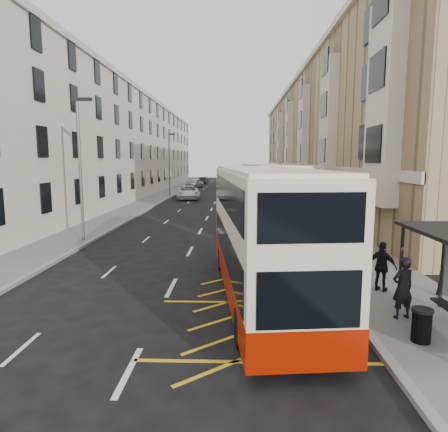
{
  "coord_description": "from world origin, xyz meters",
  "views": [
    {
      "loc": [
        2.42,
        -10.36,
        4.73
      ],
      "look_at": [
        1.83,
        8.53,
        2.08
      ],
      "focal_mm": 32.0,
      "sensor_mm": 36.0,
      "label": 1
    }
  ],
  "objects_px": {
    "pedestrian_far": "(382,267)",
    "white_van": "(188,192)",
    "street_lamp_near": "(81,162)",
    "litter_bin": "(422,325)",
    "street_lamp_far": "(170,161)",
    "car_red": "(251,181)",
    "car_silver": "(194,183)",
    "double_decker_rear": "(270,198)",
    "pedestrian_near": "(403,288)",
    "car_dark": "(203,180)",
    "double_decker_front": "(263,233)"
  },
  "relations": [
    {
      "from": "street_lamp_near",
      "to": "street_lamp_far",
      "type": "height_order",
      "value": "same"
    },
    {
      "from": "double_decker_rear",
      "to": "white_van",
      "type": "distance_m",
      "value": 23.89
    },
    {
      "from": "litter_bin",
      "to": "pedestrian_near",
      "type": "relative_size",
      "value": 0.48
    },
    {
      "from": "pedestrian_near",
      "to": "pedestrian_far",
      "type": "relative_size",
      "value": 1.04
    },
    {
      "from": "litter_bin",
      "to": "car_dark",
      "type": "height_order",
      "value": "car_dark"
    },
    {
      "from": "car_dark",
      "to": "car_red",
      "type": "xyz_separation_m",
      "value": [
        9.52,
        -3.83,
        0.14
      ]
    },
    {
      "from": "litter_bin",
      "to": "pedestrian_near",
      "type": "distance_m",
      "value": 1.62
    },
    {
      "from": "pedestrian_far",
      "to": "white_van",
      "type": "bearing_deg",
      "value": -32.4
    },
    {
      "from": "street_lamp_far",
      "to": "car_red",
      "type": "relative_size",
      "value": 1.45
    },
    {
      "from": "car_silver",
      "to": "double_decker_front",
      "type": "bearing_deg",
      "value": -63.65
    },
    {
      "from": "pedestrian_far",
      "to": "car_dark",
      "type": "xyz_separation_m",
      "value": [
        -11.87,
        66.75,
        -0.37
      ]
    },
    {
      "from": "pedestrian_far",
      "to": "car_silver",
      "type": "relative_size",
      "value": 0.38
    },
    {
      "from": "pedestrian_near",
      "to": "car_red",
      "type": "height_order",
      "value": "pedestrian_near"
    },
    {
      "from": "street_lamp_far",
      "to": "pedestrian_far",
      "type": "height_order",
      "value": "street_lamp_far"
    },
    {
      "from": "street_lamp_near",
      "to": "double_decker_rear",
      "type": "xyz_separation_m",
      "value": [
        10.99,
        3.77,
        -2.38
      ]
    },
    {
      "from": "car_dark",
      "to": "car_red",
      "type": "distance_m",
      "value": 10.26
    },
    {
      "from": "street_lamp_near",
      "to": "pedestrian_far",
      "type": "bearing_deg",
      "value": -31.74
    },
    {
      "from": "pedestrian_far",
      "to": "car_dark",
      "type": "bearing_deg",
      "value": -39.97
    },
    {
      "from": "car_silver",
      "to": "car_red",
      "type": "xyz_separation_m",
      "value": [
        9.96,
        8.66,
        0.02
      ]
    },
    {
      "from": "car_silver",
      "to": "car_red",
      "type": "relative_size",
      "value": 0.83
    },
    {
      "from": "street_lamp_far",
      "to": "double_decker_front",
      "type": "distance_m",
      "value": 40.27
    },
    {
      "from": "pedestrian_near",
      "to": "car_dark",
      "type": "relative_size",
      "value": 0.45
    },
    {
      "from": "street_lamp_far",
      "to": "street_lamp_near",
      "type": "bearing_deg",
      "value": -90.0
    },
    {
      "from": "litter_bin",
      "to": "car_red",
      "type": "bearing_deg",
      "value": 91.65
    },
    {
      "from": "street_lamp_far",
      "to": "car_dark",
      "type": "bearing_deg",
      "value": 85.88
    },
    {
      "from": "street_lamp_near",
      "to": "litter_bin",
      "type": "distance_m",
      "value": 18.88
    },
    {
      "from": "double_decker_rear",
      "to": "car_dark",
      "type": "height_order",
      "value": "double_decker_rear"
    },
    {
      "from": "double_decker_rear",
      "to": "litter_bin",
      "type": "bearing_deg",
      "value": -87.11
    },
    {
      "from": "street_lamp_far",
      "to": "pedestrian_near",
      "type": "bearing_deg",
      "value": -71.66
    },
    {
      "from": "litter_bin",
      "to": "white_van",
      "type": "relative_size",
      "value": 0.15
    },
    {
      "from": "litter_bin",
      "to": "pedestrian_near",
      "type": "bearing_deg",
      "value": 85.25
    },
    {
      "from": "litter_bin",
      "to": "car_dark",
      "type": "bearing_deg",
      "value": 99.19
    },
    {
      "from": "pedestrian_near",
      "to": "car_silver",
      "type": "xyz_separation_m",
      "value": [
        -12.02,
        56.72,
        -0.28
      ]
    },
    {
      "from": "pedestrian_far",
      "to": "car_dark",
      "type": "height_order",
      "value": "pedestrian_far"
    },
    {
      "from": "car_silver",
      "to": "car_red",
      "type": "bearing_deg",
      "value": 58.93
    },
    {
      "from": "double_decker_rear",
      "to": "car_silver",
      "type": "xyz_separation_m",
      "value": [
        -9.4,
        41.89,
        -1.48
      ]
    },
    {
      "from": "car_dark",
      "to": "car_red",
      "type": "relative_size",
      "value": 0.73
    },
    {
      "from": "white_van",
      "to": "car_dark",
      "type": "xyz_separation_m",
      "value": [
        -0.8,
        31.97,
        -0.15
      ]
    },
    {
      "from": "pedestrian_near",
      "to": "car_red",
      "type": "relative_size",
      "value": 0.33
    },
    {
      "from": "pedestrian_far",
      "to": "car_silver",
      "type": "xyz_separation_m",
      "value": [
        -12.31,
        54.26,
        -0.25
      ]
    },
    {
      "from": "car_dark",
      "to": "car_silver",
      "type": "bearing_deg",
      "value": -88.9
    },
    {
      "from": "pedestrian_near",
      "to": "car_dark",
      "type": "height_order",
      "value": "pedestrian_near"
    },
    {
      "from": "pedestrian_far",
      "to": "car_silver",
      "type": "height_order",
      "value": "pedestrian_far"
    },
    {
      "from": "double_decker_front",
      "to": "litter_bin",
      "type": "distance_m",
      "value": 5.49
    },
    {
      "from": "car_silver",
      "to": "car_red",
      "type": "distance_m",
      "value": 13.2
    },
    {
      "from": "pedestrian_near",
      "to": "car_silver",
      "type": "relative_size",
      "value": 0.4
    },
    {
      "from": "pedestrian_near",
      "to": "pedestrian_far",
      "type": "xyz_separation_m",
      "value": [
        0.29,
        2.45,
        -0.03
      ]
    },
    {
      "from": "double_decker_rear",
      "to": "pedestrian_far",
      "type": "bearing_deg",
      "value": -82.54
    },
    {
      "from": "street_lamp_far",
      "to": "double_decker_front",
      "type": "bearing_deg",
      "value": -76.08
    },
    {
      "from": "street_lamp_far",
      "to": "double_decker_rear",
      "type": "height_order",
      "value": "street_lamp_far"
    }
  ]
}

